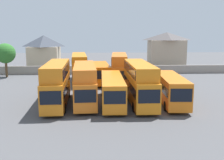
% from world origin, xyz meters
% --- Properties ---
extents(ground, '(140.00, 140.00, 0.00)m').
position_xyz_m(ground, '(0.00, 18.00, 0.00)').
color(ground, '#4C4C4F').
extents(depot_boundary_wall, '(56.00, 0.50, 1.80)m').
position_xyz_m(depot_boundary_wall, '(0.00, 24.31, 0.90)').
color(depot_boundary_wall, gray).
rests_on(depot_boundary_wall, ground).
extents(bus_1, '(2.93, 11.67, 5.11)m').
position_xyz_m(bus_1, '(-6.86, -0.05, 2.87)').
color(bus_1, orange).
rests_on(bus_1, ground).
extents(bus_2, '(3.21, 11.02, 4.83)m').
position_xyz_m(bus_2, '(-3.51, 0.31, 2.72)').
color(bus_2, orange).
rests_on(bus_2, ground).
extents(bus_3, '(2.70, 11.84, 3.36)m').
position_xyz_m(bus_3, '(-0.13, -0.01, 1.92)').
color(bus_3, orange).
rests_on(bus_3, ground).
extents(bus_4, '(2.76, 12.05, 5.02)m').
position_xyz_m(bus_4, '(3.24, 0.11, 2.83)').
color(bus_4, orange).
rests_on(bus_4, ground).
extents(bus_5, '(3.23, 10.67, 3.46)m').
position_xyz_m(bus_5, '(7.11, -0.28, 1.97)').
color(bus_5, orange).
rests_on(bus_5, ground).
extents(bus_6, '(3.41, 11.92, 4.97)m').
position_xyz_m(bus_6, '(-5.20, 14.81, 2.80)').
color(bus_6, orange).
rests_on(bus_6, ground).
extents(bus_7, '(3.15, 10.18, 3.36)m').
position_xyz_m(bus_7, '(-1.38, 13.97, 1.92)').
color(bus_7, orange).
rests_on(bus_7, ground).
extents(bus_8, '(3.37, 11.67, 4.99)m').
position_xyz_m(bus_8, '(1.87, 14.42, 2.81)').
color(bus_8, orange).
rests_on(bus_8, ground).
extents(bus_9, '(2.90, 10.51, 3.44)m').
position_xyz_m(bus_9, '(4.88, 14.16, 1.96)').
color(bus_9, orange).
rests_on(bus_9, ground).
extents(house_terrace_left, '(7.51, 6.71, 8.15)m').
position_xyz_m(house_terrace_left, '(-15.07, 33.63, 4.17)').
color(house_terrace_left, '#C6B293').
rests_on(house_terrace_left, ground).
extents(house_terrace_centre, '(9.05, 6.58, 8.90)m').
position_xyz_m(house_terrace_centre, '(15.46, 34.56, 4.53)').
color(house_terrace_centre, tan).
rests_on(house_terrace_centre, ground).
extents(tree_left_of_lot, '(3.95, 3.95, 6.71)m').
position_xyz_m(tree_left_of_lot, '(-20.16, 21.31, 4.70)').
color(tree_left_of_lot, brown).
rests_on(tree_left_of_lot, ground).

